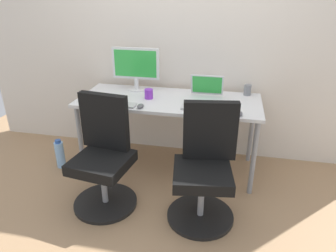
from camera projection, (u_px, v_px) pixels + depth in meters
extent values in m
plane|color=#9E7A56|center=(169.00, 166.00, 3.27)|extent=(5.28, 5.28, 0.00)
cube|color=silver|center=(178.00, 33.00, 3.11)|extent=(4.40, 0.04, 2.60)
cube|color=silver|center=(169.00, 101.00, 2.97)|extent=(1.73, 0.70, 0.03)
cylinder|color=gray|center=(81.00, 141.00, 3.01)|extent=(0.04, 0.04, 0.71)
cylinder|color=gray|center=(254.00, 159.00, 2.70)|extent=(0.04, 0.04, 0.71)
cylinder|color=gray|center=(105.00, 118.00, 3.54)|extent=(0.04, 0.04, 0.71)
cylinder|color=gray|center=(251.00, 130.00, 3.23)|extent=(0.04, 0.04, 0.71)
cylinder|color=black|center=(106.00, 202.00, 2.70)|extent=(0.54, 0.54, 0.03)
cylinder|color=gray|center=(104.00, 185.00, 2.62)|extent=(0.05, 0.05, 0.34)
cube|color=black|center=(102.00, 163.00, 2.53)|extent=(0.50, 0.50, 0.09)
cube|color=black|center=(105.00, 121.00, 2.58)|extent=(0.43, 0.13, 0.48)
cylinder|color=black|center=(200.00, 216.00, 2.54)|extent=(0.54, 0.54, 0.03)
cylinder|color=gray|center=(201.00, 197.00, 2.46)|extent=(0.05, 0.05, 0.34)
cube|color=black|center=(202.00, 174.00, 2.38)|extent=(0.50, 0.50, 0.09)
cube|color=black|center=(210.00, 131.00, 2.42)|extent=(0.43, 0.13, 0.48)
cylinder|color=#8CBFF2|center=(60.00, 155.00, 3.20)|extent=(0.09, 0.09, 0.28)
cylinder|color=#2D59B2|center=(58.00, 141.00, 3.14)|extent=(0.06, 0.06, 0.03)
cylinder|color=silver|center=(137.00, 89.00, 3.22)|extent=(0.18, 0.18, 0.01)
cylinder|color=silver|center=(137.00, 84.00, 3.19)|extent=(0.04, 0.04, 0.11)
cube|color=silver|center=(136.00, 63.00, 3.11)|extent=(0.48, 0.03, 0.31)
cube|color=green|center=(135.00, 64.00, 3.09)|extent=(0.43, 0.00, 0.26)
cube|color=silver|center=(205.00, 101.00, 2.90)|extent=(0.31, 0.22, 0.02)
cube|color=silver|center=(207.00, 85.00, 2.98)|extent=(0.31, 0.07, 0.20)
cube|color=green|center=(207.00, 85.00, 2.97)|extent=(0.28, 0.06, 0.17)
cube|color=#B7B7B7|center=(117.00, 105.00, 2.80)|extent=(0.34, 0.12, 0.02)
cube|color=#B7B7B7|center=(201.00, 108.00, 2.72)|extent=(0.34, 0.12, 0.02)
ellipsoid|color=#515156|center=(140.00, 106.00, 2.74)|extent=(0.06, 0.10, 0.03)
ellipsoid|color=#515156|center=(239.00, 114.00, 2.58)|extent=(0.06, 0.10, 0.03)
cylinder|color=purple|center=(149.00, 94.00, 2.96)|extent=(0.08, 0.08, 0.09)
cylinder|color=slate|center=(247.00, 90.00, 3.05)|extent=(0.07, 0.07, 0.10)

